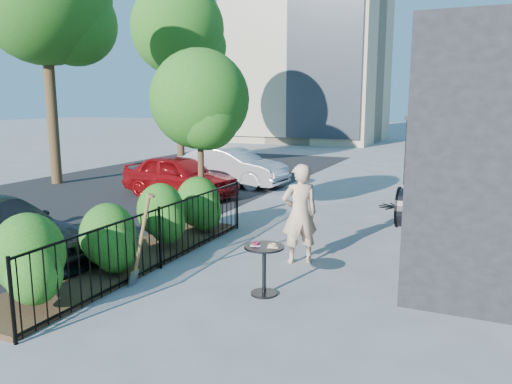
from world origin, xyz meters
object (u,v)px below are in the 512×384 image
at_px(patio_tree, 201,105).
at_px(car_red, 180,176).
at_px(street_tree_far, 178,35).
at_px(shovel, 140,246).
at_px(woman, 300,214).
at_px(car_silver, 231,167).
at_px(cafe_table, 264,261).
at_px(street_tree_near, 45,6).

xyz_separation_m(patio_tree, car_red, (-2.53, 2.95, -2.13)).
relative_size(street_tree_far, shovel, 5.37).
xyz_separation_m(patio_tree, woman, (2.81, -1.45, -1.87)).
distance_m(street_tree_far, shovel, 17.96).
distance_m(street_tree_far, car_silver, 9.69).
relative_size(shovel, car_silver, 0.39).
distance_m(street_tree_far, cafe_table, 18.57).
distance_m(street_tree_near, cafe_table, 13.41).
bearing_deg(shovel, street_tree_far, 120.34).
bearing_deg(street_tree_far, street_tree_near, -90.00).
height_order(cafe_table, car_red, car_red).
xyz_separation_m(street_tree_far, woman, (10.51, -12.65, -5.02)).
height_order(street_tree_near, car_red, street_tree_near).
bearing_deg(patio_tree, woman, -27.32).
distance_m(street_tree_far, car_red, 11.08).
xyz_separation_m(shovel, car_silver, (-3.00, 9.00, -0.03)).
xyz_separation_m(cafe_table, shovel, (-1.86, -0.52, 0.15)).
bearing_deg(street_tree_near, cafe_table, -30.90).
bearing_deg(cafe_table, car_silver, 119.79).
bearing_deg(car_red, street_tree_near, 95.19).
distance_m(street_tree_near, shovel, 12.22).
bearing_deg(cafe_table, street_tree_far, 126.37).
bearing_deg(cafe_table, car_red, 131.49).
distance_m(cafe_table, shovel, 1.94).
bearing_deg(woman, cafe_table, 56.23).
bearing_deg(car_silver, street_tree_far, 48.87).
bearing_deg(car_red, shovel, -144.07).
relative_size(patio_tree, car_red, 1.06).
bearing_deg(street_tree_near, shovel, -38.19).
bearing_deg(shovel, car_silver, 108.42).
bearing_deg(woman, patio_tree, -61.90).
relative_size(patio_tree, street_tree_far, 0.48).
bearing_deg(car_red, street_tree_far, 40.02).
bearing_deg(woman, street_tree_far, -84.85).
relative_size(patio_tree, woman, 2.20).
relative_size(woman, car_silver, 0.46).
relative_size(street_tree_near, cafe_table, 10.28).
height_order(street_tree_far, cafe_table, street_tree_far).
distance_m(patio_tree, street_tree_far, 13.95).
bearing_deg(shovel, woman, 49.81).
bearing_deg(woman, car_red, -74.12).
relative_size(street_tree_far, car_silver, 2.11).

